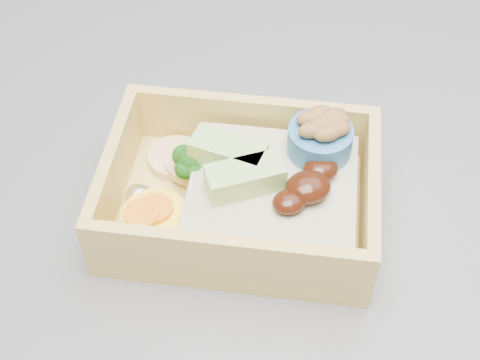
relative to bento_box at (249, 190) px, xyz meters
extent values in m
cube|color=#3D3D42|center=(0.11, -0.01, -0.04)|extent=(1.24, 0.84, 0.04)
cube|color=#DAB95A|center=(-0.01, 0.00, -0.02)|extent=(0.19, 0.17, 0.01)
cube|color=#DAB95A|center=(0.02, 0.05, 0.01)|extent=(0.15, 0.07, 0.04)
cube|color=#DAB95A|center=(-0.03, -0.05, 0.01)|extent=(0.15, 0.07, 0.04)
cube|color=#DAB95A|center=(0.06, -0.03, 0.01)|extent=(0.05, 0.10, 0.04)
cube|color=#DAB95A|center=(-0.08, 0.03, 0.01)|extent=(0.05, 0.10, 0.04)
cube|color=tan|center=(0.01, -0.01, 0.00)|extent=(0.13, 0.12, 0.03)
ellipsoid|color=black|center=(0.03, -0.02, 0.02)|extent=(0.03, 0.03, 0.01)
ellipsoid|color=black|center=(0.04, -0.01, 0.02)|extent=(0.03, 0.03, 0.01)
ellipsoid|color=black|center=(0.01, -0.03, 0.02)|extent=(0.02, 0.02, 0.01)
cube|color=#A4CF6C|center=(0.00, -0.01, 0.02)|extent=(0.04, 0.02, 0.02)
cube|color=#A4CF6C|center=(-0.01, 0.02, 0.02)|extent=(0.05, 0.04, 0.02)
cylinder|color=#8BB762|center=(-0.03, 0.02, -0.01)|extent=(0.01, 0.01, 0.01)
sphere|color=#185112|center=(-0.03, 0.02, 0.01)|extent=(0.02, 0.02, 0.02)
sphere|color=#185112|center=(-0.02, 0.03, 0.01)|extent=(0.01, 0.01, 0.01)
sphere|color=#185112|center=(-0.03, 0.03, 0.01)|extent=(0.01, 0.01, 0.01)
sphere|color=#185112|center=(-0.03, 0.02, 0.01)|extent=(0.01, 0.01, 0.01)
sphere|color=#185112|center=(-0.03, 0.02, 0.01)|extent=(0.01, 0.01, 0.01)
sphere|color=#185112|center=(-0.03, 0.03, 0.01)|extent=(0.01, 0.01, 0.01)
cylinder|color=yellow|center=(-0.06, 0.00, 0.00)|extent=(0.04, 0.04, 0.02)
cylinder|color=orange|center=(-0.06, 0.00, 0.01)|extent=(0.02, 0.02, 0.00)
cylinder|color=orange|center=(-0.07, -0.01, 0.01)|extent=(0.02, 0.02, 0.00)
cylinder|color=#D7B77C|center=(-0.04, 0.05, -0.01)|extent=(0.04, 0.04, 0.01)
cylinder|color=#D7B77C|center=(-0.03, 0.04, -0.01)|extent=(0.04, 0.04, 0.01)
ellipsoid|color=white|center=(-0.01, 0.04, -0.01)|extent=(0.02, 0.02, 0.02)
ellipsoid|color=white|center=(-0.06, 0.02, -0.01)|extent=(0.02, 0.02, 0.02)
cylinder|color=teal|center=(0.05, 0.01, 0.02)|extent=(0.04, 0.04, 0.02)
ellipsoid|color=brown|center=(0.05, 0.01, 0.03)|extent=(0.02, 0.02, 0.01)
ellipsoid|color=brown|center=(0.06, 0.01, 0.03)|extent=(0.02, 0.02, 0.01)
ellipsoid|color=brown|center=(0.04, 0.02, 0.03)|extent=(0.02, 0.02, 0.01)
ellipsoid|color=brown|center=(0.05, 0.00, 0.03)|extent=(0.02, 0.02, 0.01)
ellipsoid|color=brown|center=(0.04, 0.01, 0.03)|extent=(0.02, 0.02, 0.01)
ellipsoid|color=brown|center=(0.05, 0.00, 0.03)|extent=(0.02, 0.02, 0.01)
ellipsoid|color=brown|center=(0.05, 0.02, 0.03)|extent=(0.02, 0.02, 0.01)
ellipsoid|color=brown|center=(0.06, 0.01, 0.03)|extent=(0.02, 0.02, 0.01)
camera|label=1|loc=(-0.08, -0.25, 0.31)|focal=50.00mm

